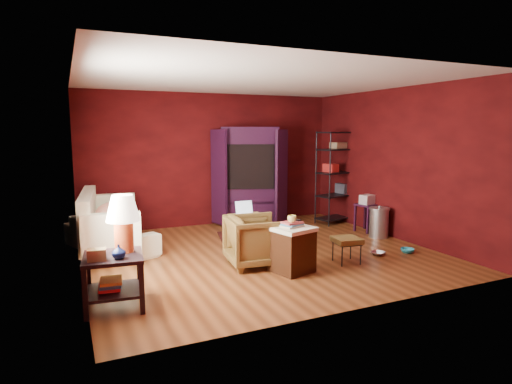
% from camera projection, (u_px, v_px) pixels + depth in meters
% --- Properties ---
extents(room, '(5.54, 5.04, 2.84)m').
position_uv_depth(room, '(259.00, 169.00, 6.87)').
color(room, brown).
rests_on(room, ground).
extents(sofa, '(1.27, 1.97, 0.75)m').
position_uv_depth(sofa, '(110.00, 229.00, 7.22)').
color(sofa, white).
rests_on(sofa, ground).
extents(armchair, '(0.84, 0.88, 0.83)m').
position_uv_depth(armchair, '(255.00, 238.00, 6.42)').
color(armchair, black).
rests_on(armchair, ground).
extents(pet_bowl_steel, '(0.23, 0.13, 0.22)m').
position_uv_depth(pet_bowl_steel, '(378.00, 248.00, 6.97)').
color(pet_bowl_steel, silver).
rests_on(pet_bowl_steel, ground).
extents(pet_bowl_turquoise, '(0.23, 0.12, 0.22)m').
position_uv_depth(pet_bowl_turquoise, '(408.00, 246.00, 7.11)').
color(pet_bowl_turquoise, '#29A6BF').
rests_on(pet_bowl_turquoise, ground).
extents(vase, '(0.18, 0.19, 0.15)m').
position_uv_depth(vase, '(119.00, 252.00, 4.70)').
color(vase, '#0D1845').
rests_on(vase, side_table).
extents(mug, '(0.13, 0.10, 0.13)m').
position_uv_depth(mug, '(292.00, 218.00, 6.02)').
color(mug, '#EBE473').
rests_on(mug, hamper).
extents(side_table, '(0.72, 0.72, 1.28)m').
position_uv_depth(side_table, '(118.00, 240.00, 4.89)').
color(side_table, black).
rests_on(side_table, ground).
extents(sofa_cushions, '(1.11, 2.28, 0.92)m').
position_uv_depth(sofa_cushions, '(108.00, 224.00, 7.20)').
color(sofa_cushions, white).
rests_on(sofa_cushions, sofa).
extents(hamper, '(0.66, 0.66, 0.76)m').
position_uv_depth(hamper, '(292.00, 248.00, 6.12)').
color(hamper, '#3E1E0E').
rests_on(hamper, ground).
extents(footstool, '(0.44, 0.44, 0.40)m').
position_uv_depth(footstool, '(347.00, 241.00, 6.53)').
color(footstool, black).
rests_on(footstool, ground).
extents(rug_round, '(1.74, 1.74, 0.01)m').
position_uv_depth(rug_round, '(264.00, 241.00, 7.87)').
color(rug_round, '#F1E6C9').
rests_on(rug_round, ground).
extents(rug_oriental, '(1.46, 1.13, 0.01)m').
position_uv_depth(rug_oriental, '(253.00, 236.00, 8.21)').
color(rug_oriental, '#521816').
rests_on(rug_oriental, ground).
extents(laptop_desk, '(0.61, 0.48, 0.74)m').
position_uv_depth(laptop_desk, '(247.00, 218.00, 7.70)').
color(laptop_desk, '#FFD574').
rests_on(laptop_desk, ground).
extents(tv_armoire, '(1.57, 1.17, 2.10)m').
position_uv_depth(tv_armoire, '(249.00, 174.00, 9.26)').
color(tv_armoire, '#320E2D').
rests_on(tv_armoire, ground).
extents(wire_shelving, '(1.05, 0.65, 2.00)m').
position_uv_depth(wire_shelving, '(338.00, 173.00, 9.36)').
color(wire_shelving, black).
rests_on(wire_shelving, ground).
extents(small_stand, '(0.45, 0.45, 0.74)m').
position_uv_depth(small_stand, '(367.00, 204.00, 8.58)').
color(small_stand, '#320E2D').
rests_on(small_stand, ground).
extents(trash_can, '(0.52, 0.52, 0.62)m').
position_uv_depth(trash_can, '(379.00, 222.00, 8.12)').
color(trash_can, '#B0B2B8').
rests_on(trash_can, ground).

